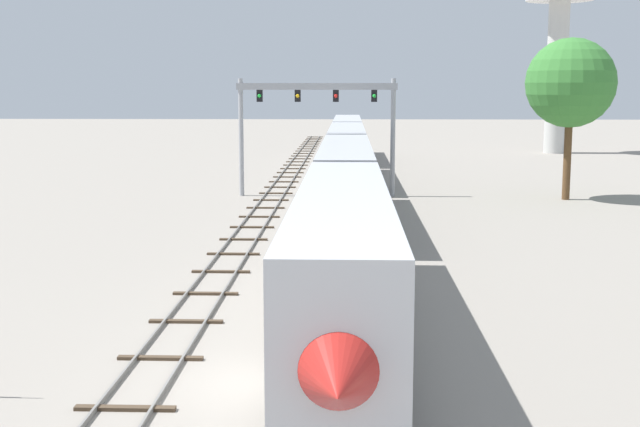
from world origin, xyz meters
TOP-DOWN VIEW (x-y plane):
  - ground_plane at (0.00, 0.00)m, footprint 400.00×400.00m
  - track_main at (2.00, 60.00)m, footprint 2.60×200.00m
  - track_near at (-3.50, 40.00)m, footprint 2.60×160.00m
  - passenger_train at (2.00, 39.81)m, footprint 3.04×92.19m
  - signal_gantry at (-0.25, 40.84)m, footprint 12.10×0.49m
  - water_tower at (28.26, 84.54)m, footprint 8.50×8.50m
  - trackside_tree_left at (18.24, 39.40)m, footprint 6.49×6.49m

SIDE VIEW (x-z plane):
  - ground_plane at x=0.00m, z-range 0.00..0.00m
  - track_main at x=2.00m, z-range -0.01..0.15m
  - track_near at x=-3.50m, z-range -0.01..0.15m
  - passenger_train at x=2.00m, z-range 0.20..5.00m
  - signal_gantry at x=-0.25m, z-range 2.02..10.90m
  - trackside_tree_left at x=18.24m, z-range 2.61..14.39m
  - water_tower at x=28.26m, z-range 6.35..30.51m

